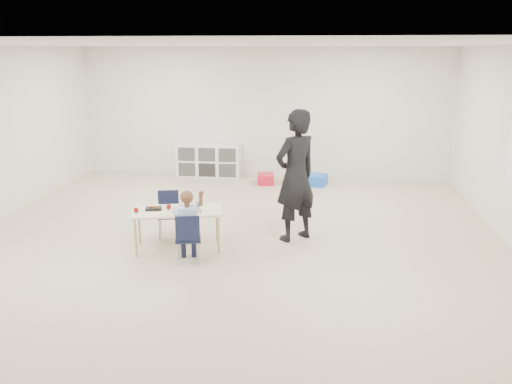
# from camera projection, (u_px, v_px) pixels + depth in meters

# --- Properties ---
(room) EXTENTS (9.00, 9.02, 2.80)m
(room) POSITION_uv_depth(u_px,v_px,m) (227.00, 150.00, 7.44)
(room) COLOR beige
(room) RESTS_ON ground
(table) EXTENTS (1.35, 0.89, 0.57)m
(table) POSITION_uv_depth(u_px,v_px,m) (178.00, 229.00, 7.61)
(table) COLOR #FFEECB
(table) RESTS_ON ground
(chair_near) EXTENTS (0.39, 0.38, 0.68)m
(chair_near) POSITION_uv_depth(u_px,v_px,m) (188.00, 238.00, 7.10)
(chair_near) COLOR #101532
(chair_near) RESTS_ON ground
(chair_far) EXTENTS (0.39, 0.38, 0.68)m
(chair_far) POSITION_uv_depth(u_px,v_px,m) (169.00, 215.00, 8.09)
(chair_far) COLOR #101532
(chair_far) RESTS_ON ground
(child) EXTENTS (0.55, 0.55, 1.07)m
(child) POSITION_uv_depth(u_px,v_px,m) (188.00, 223.00, 7.05)
(child) COLOR #BCD2FF
(child) RESTS_ON chair_near
(lunch_tray_near) EXTENTS (0.25, 0.21, 0.03)m
(lunch_tray_near) POSITION_uv_depth(u_px,v_px,m) (187.00, 208.00, 7.59)
(lunch_tray_near) COLOR black
(lunch_tray_near) RESTS_ON table
(lunch_tray_far) EXTENTS (0.25, 0.21, 0.03)m
(lunch_tray_far) POSITION_uv_depth(u_px,v_px,m) (154.00, 209.00, 7.55)
(lunch_tray_far) COLOR black
(lunch_tray_far) RESTS_ON table
(milk_carton) EXTENTS (0.08, 0.08, 0.10)m
(milk_carton) POSITION_uv_depth(u_px,v_px,m) (176.00, 209.00, 7.38)
(milk_carton) COLOR white
(milk_carton) RESTS_ON table
(bread_roll) EXTENTS (0.09, 0.09, 0.07)m
(bread_roll) POSITION_uv_depth(u_px,v_px,m) (197.00, 210.00, 7.44)
(bread_roll) COLOR tan
(bread_roll) RESTS_ON table
(apple_near) EXTENTS (0.07, 0.07, 0.07)m
(apple_near) POSITION_uv_depth(u_px,v_px,m) (169.00, 207.00, 7.56)
(apple_near) COLOR maroon
(apple_near) RESTS_ON table
(apple_far) EXTENTS (0.07, 0.07, 0.07)m
(apple_far) POSITION_uv_depth(u_px,v_px,m) (136.00, 210.00, 7.41)
(apple_far) COLOR maroon
(apple_far) RESTS_ON table
(cubby_shelf) EXTENTS (1.40, 0.40, 0.70)m
(cubby_shelf) POSITION_uv_depth(u_px,v_px,m) (209.00, 161.00, 11.96)
(cubby_shelf) COLOR white
(cubby_shelf) RESTS_ON ground
(adult) EXTENTS (0.83, 0.82, 1.93)m
(adult) POSITION_uv_depth(u_px,v_px,m) (296.00, 176.00, 7.82)
(adult) COLOR black
(adult) RESTS_ON ground
(bin_red) EXTENTS (0.39, 0.47, 0.21)m
(bin_red) POSITION_uv_depth(u_px,v_px,m) (265.00, 179.00, 11.34)
(bin_red) COLOR red
(bin_red) RESTS_ON ground
(bin_yellow) EXTENTS (0.37, 0.45, 0.20)m
(bin_yellow) POSITION_uv_depth(u_px,v_px,m) (293.00, 177.00, 11.48)
(bin_yellow) COLOR yellow
(bin_yellow) RESTS_ON ground
(bin_blue) EXTENTS (0.45, 0.52, 0.22)m
(bin_blue) POSITION_uv_depth(u_px,v_px,m) (317.00, 180.00, 11.22)
(bin_blue) COLOR blue
(bin_blue) RESTS_ON ground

